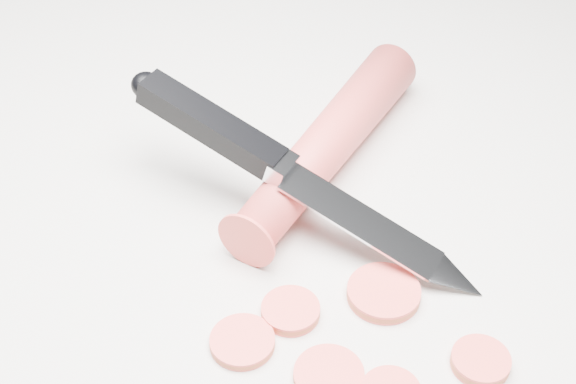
# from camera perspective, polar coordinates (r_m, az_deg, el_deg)

# --- Properties ---
(ground) EXTENTS (2.40, 2.40, 0.00)m
(ground) POSITION_cam_1_polar(r_m,az_deg,el_deg) (0.48, 5.11, -4.16)
(ground) COLOR beige
(ground) RESTS_ON ground
(carrot) EXTENTS (0.11, 0.20, 0.03)m
(carrot) POSITION_cam_1_polar(r_m,az_deg,el_deg) (0.52, 2.90, 3.51)
(carrot) COLOR red
(carrot) RESTS_ON ground
(carrot_slice_0) EXTENTS (0.03, 0.03, 0.01)m
(carrot_slice_0) POSITION_cam_1_polar(r_m,az_deg,el_deg) (0.43, -3.27, -10.58)
(carrot_slice_0) COLOR #EB3F38
(carrot_slice_0) RESTS_ON ground
(carrot_slice_1) EXTENTS (0.04, 0.04, 0.01)m
(carrot_slice_1) POSITION_cam_1_polar(r_m,az_deg,el_deg) (0.45, 6.82, -7.14)
(carrot_slice_1) COLOR #EB3F38
(carrot_slice_1) RESTS_ON ground
(carrot_slice_3) EXTENTS (0.03, 0.03, 0.01)m
(carrot_slice_3) POSITION_cam_1_polar(r_m,az_deg,el_deg) (0.43, 13.53, -11.62)
(carrot_slice_3) COLOR #EB3F38
(carrot_slice_3) RESTS_ON ground
(carrot_slice_4) EXTENTS (0.04, 0.04, 0.01)m
(carrot_slice_4) POSITION_cam_1_polar(r_m,az_deg,el_deg) (0.42, 2.92, -12.89)
(carrot_slice_4) COLOR #EB3F38
(carrot_slice_4) RESTS_ON ground
(carrot_slice_5) EXTENTS (0.03, 0.03, 0.01)m
(carrot_slice_5) POSITION_cam_1_polar(r_m,az_deg,el_deg) (0.44, 0.18, -8.44)
(carrot_slice_5) COLOR #EB3F38
(carrot_slice_5) RESTS_ON ground
(kitchen_knife) EXTENTS (0.23, 0.11, 0.08)m
(kitchen_knife) POSITION_cam_1_polar(r_m,az_deg,el_deg) (0.47, 0.97, 1.13)
(kitchen_knife) COLOR silver
(kitchen_knife) RESTS_ON ground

